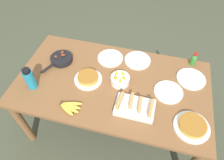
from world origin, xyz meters
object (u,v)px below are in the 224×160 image
frittata_plate_center (192,126)px  hot_sauce_bottle (194,59)px  empty_plate_far_right (110,58)px  water_bottle (30,79)px  melon_tray (135,107)px  banana_bunch (69,107)px  frittata_plate_side (88,78)px  empty_plate_near_front (191,79)px  empty_plate_mid_edge (168,92)px  empty_plate_far_left (137,60)px  fruit_bowl_mango (120,79)px  skillet (61,59)px

frittata_plate_center → hot_sauce_bottle: size_ratio=1.87×
empty_plate_far_right → water_bottle: 0.76m
melon_tray → empty_plate_far_right: (-0.34, 0.51, -0.02)m
banana_bunch → empty_plate_far_right: 0.65m
frittata_plate_side → empty_plate_near_front: frittata_plate_side is taller
melon_tray → empty_plate_far_right: melon_tray is taller
empty_plate_mid_edge → water_bottle: (-1.14, -0.23, 0.09)m
empty_plate_far_left → water_bottle: water_bottle is taller
frittata_plate_center → fruit_bowl_mango: size_ratio=1.61×
fruit_bowl_mango → banana_bunch: bearing=-132.3°
melon_tray → water_bottle: (-0.90, 0.00, 0.07)m
frittata_plate_side → empty_plate_far_left: (0.38, 0.35, -0.02)m
empty_plate_far_left → water_bottle: size_ratio=1.18×
empty_plate_far_right → empty_plate_mid_edge: bearing=-25.1°
empty_plate_mid_edge → banana_bunch: bearing=-154.6°
frittata_plate_side → water_bottle: bearing=-156.5°
skillet → frittata_plate_center: 1.29m
water_bottle → empty_plate_far_left: bearing=33.4°
frittata_plate_side → empty_plate_mid_edge: size_ratio=1.01×
banana_bunch → empty_plate_far_right: size_ratio=0.75×
empty_plate_far_right → empty_plate_mid_edge: 0.64m
frittata_plate_side → empty_plate_far_right: size_ratio=1.00×
melon_tray → empty_plate_near_front: melon_tray is taller
skillet → fruit_bowl_mango: size_ratio=1.99×
empty_plate_mid_edge → skillet: bearing=173.4°
frittata_plate_center → frittata_plate_side: 0.93m
empty_plate_near_front → empty_plate_far_right: size_ratio=1.03×
fruit_bowl_mango → hot_sauce_bottle: size_ratio=1.16×
skillet → frittata_plate_side: skillet is taller
banana_bunch → skillet: size_ratio=0.56×
frittata_plate_side → water_bottle: 0.48m
frittata_plate_center → empty_plate_far_left: bearing=130.8°
empty_plate_mid_edge → water_bottle: water_bottle is taller
melon_tray → hot_sauce_bottle: (0.44, 0.64, 0.03)m
fruit_bowl_mango → water_bottle: 0.76m
empty_plate_far_left → empty_plate_mid_edge: same height
empty_plate_far_left → empty_plate_far_right: (-0.26, -0.04, -0.00)m
banana_bunch → empty_plate_mid_edge: bearing=25.4°
water_bottle → empty_plate_far_right: bearing=42.1°
frittata_plate_center → empty_plate_near_front: frittata_plate_center is taller
empty_plate_far_left → fruit_bowl_mango: (-0.10, -0.31, 0.03)m
skillet → frittata_plate_side: size_ratio=1.34×
empty_plate_mid_edge → fruit_bowl_mango: 0.42m
frittata_plate_side → hot_sauce_bottle: size_ratio=1.72×
frittata_plate_side → empty_plate_far_right: (0.12, 0.31, -0.02)m
empty_plate_mid_edge → empty_plate_far_left: bearing=135.8°
banana_bunch → frittata_plate_side: 0.32m
empty_plate_near_front → empty_plate_mid_edge: same height
empty_plate_far_right → hot_sauce_bottle: (0.78, 0.13, 0.05)m
empty_plate_near_front → fruit_bowl_mango: (-0.61, -0.20, 0.03)m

